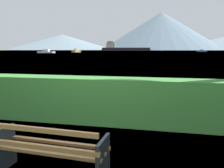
# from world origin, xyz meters

# --- Properties ---
(water_surface) EXTENTS (620.00, 620.00, 0.00)m
(water_surface) POSITION_xyz_m (0.00, 307.99, 0.00)
(water_surface) COLOR slate
(water_surface) RESTS_ON ground_plane
(park_bench) EXTENTS (1.75, 0.67, 0.87)m
(park_bench) POSITION_xyz_m (-0.00, -0.06, 0.43)
(park_bench) COLOR olive
(park_bench) RESTS_ON ground_plane
(hedge_row) EXTENTS (10.11, 0.74, 1.17)m
(hedge_row) POSITION_xyz_m (0.00, 2.64, 0.58)
(hedge_row) COLOR #387A33
(hedge_row) RESTS_ON ground_plane
(cargo_ship_large) EXTENTS (65.00, 18.43, 12.64)m
(cargo_ship_large) POSITION_xyz_m (-49.79, 304.19, 3.53)
(cargo_ship_large) COLOR #232328
(cargo_ship_large) RESTS_ON water_surface
(fishing_boat_near) EXTENTS (7.25, 2.78, 1.77)m
(fishing_boat_near) POSITION_xyz_m (29.76, 169.72, 0.66)
(fishing_boat_near) COLOR #335693
(fishing_boat_near) RESTS_ON water_surface
(sailboat_mid) EXTENTS (9.15, 3.75, 1.82)m
(sailboat_mid) POSITION_xyz_m (-53.92, 101.38, 0.63)
(sailboat_mid) COLOR silver
(sailboat_mid) RESTS_ON water_surface
(tender_far) EXTENTS (3.44, 7.30, 2.29)m
(tender_far) POSITION_xyz_m (-48.94, 129.43, 0.81)
(tender_far) COLOR gold
(tender_far) RESTS_ON water_surface
(distant_hills) EXTENTS (779.26, 370.80, 84.30)m
(distant_hills) POSITION_xyz_m (11.41, 566.57, 29.91)
(distant_hills) COLOR slate
(distant_hills) RESTS_ON ground_plane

